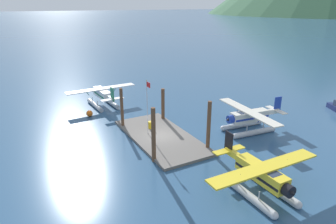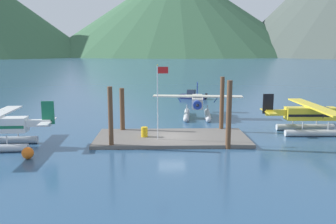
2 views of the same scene
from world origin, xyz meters
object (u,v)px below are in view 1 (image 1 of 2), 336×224
object	(u,v)px
mooring_buoy	(89,113)
seaplane_cream_bow_right	(249,119)
seaplane_white_port_aft	(102,96)
flagpole	(148,101)
seaplane_yellow_stbd_fwd	(261,177)
fuel_drum	(151,125)

from	to	relation	value
mooring_buoy	seaplane_cream_bow_right	distance (m)	21.12
seaplane_cream_bow_right	seaplane_white_port_aft	xyz separation A→B (m)	(-17.77, -12.57, 0.00)
flagpole	seaplane_cream_bow_right	bearing A→B (deg)	68.12
flagpole	seaplane_yellow_stbd_fwd	world-z (taller)	flagpole
seaplane_cream_bow_right	seaplane_yellow_stbd_fwd	bearing A→B (deg)	-38.95
mooring_buoy	fuel_drum	bearing A→B (deg)	32.05
seaplane_cream_bow_right	seaplane_yellow_stbd_fwd	size ratio (longest dim) A/B	1.01
mooring_buoy	seaplane_yellow_stbd_fwd	world-z (taller)	seaplane_yellow_stbd_fwd
fuel_drum	seaplane_yellow_stbd_fwd	bearing A→B (deg)	7.85
seaplane_yellow_stbd_fwd	seaplane_cream_bow_right	bearing A→B (deg)	141.05
flagpole	seaplane_white_port_aft	world-z (taller)	flagpole
fuel_drum	seaplane_cream_bow_right	size ratio (longest dim) A/B	0.08
flagpole	mooring_buoy	bearing A→B (deg)	-156.00
flagpole	fuel_drum	bearing A→B (deg)	144.73
seaplane_cream_bow_right	seaplane_yellow_stbd_fwd	world-z (taller)	same
seaplane_white_port_aft	seaplane_cream_bow_right	bearing A→B (deg)	35.27
mooring_buoy	seaplane_yellow_stbd_fwd	distance (m)	25.41
seaplane_cream_bow_right	fuel_drum	bearing A→B (deg)	-119.49
flagpole	seaplane_cream_bow_right	world-z (taller)	flagpole
seaplane_yellow_stbd_fwd	flagpole	bearing A→B (deg)	-167.90
fuel_drum	seaplane_white_port_aft	world-z (taller)	seaplane_white_port_aft
fuel_drum	mooring_buoy	xyz separation A→B (m)	(-8.39, -5.25, -0.30)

